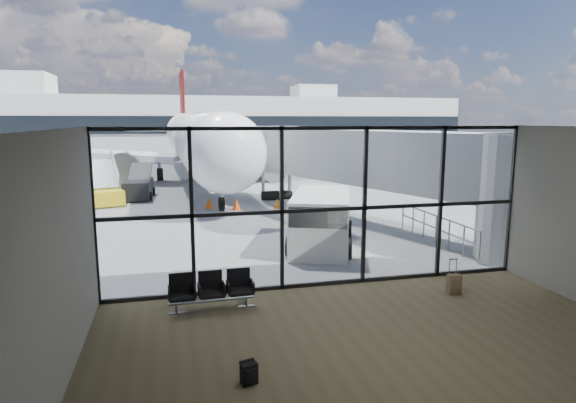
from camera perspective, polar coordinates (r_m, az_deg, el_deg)
name	(u,v)px	position (r m, az deg, el deg)	size (l,w,h in m)	color
ground	(211,163)	(52.87, -9.15, 4.47)	(220.00, 220.00, 0.00)	slate
lounge_shell	(406,233)	(8.93, 13.76, -3.62)	(12.02, 8.01, 4.51)	brown
glass_curtain_wall	(324,208)	(13.37, 4.27, -0.77)	(12.10, 0.12, 4.50)	white
jet_bridge	(381,164)	(21.61, 10.97, 4.43)	(8.00, 16.50, 4.33)	#A4A6A9
apron_railing	(436,225)	(19.10, 17.13, -2.69)	(0.06, 5.46, 1.11)	gray
far_terminal	(194,123)	(74.56, -11.04, 9.13)	(80.00, 12.20, 11.00)	silver
tree_3	(21,120)	(87.57, -29.10, 8.43)	(4.95, 4.95, 7.12)	#382619
tree_4	(62,116)	(86.20, -25.25, 9.14)	(5.61, 5.61, 8.07)	#382619
tree_5	(101,112)	(85.23, -21.27, 9.82)	(6.27, 6.27, 9.03)	#382619
seating_row	(211,288)	(12.31, -9.10, -10.14)	(2.10, 0.64, 0.93)	gray
backpack	(249,373)	(9.11, -4.62, -19.64)	(0.33, 0.32, 0.43)	black
suitcase	(454,284)	(13.89, 19.09, -9.23)	(0.36, 0.28, 0.96)	olive
airliner	(196,140)	(39.71, -10.87, 7.16)	(33.66, 38.96, 10.03)	white
service_van	(321,220)	(17.72, 3.96, -2.20)	(3.50, 5.01, 2.00)	white
belt_loader	(139,188)	(30.24, -17.28, 1.59)	(1.84, 4.27, 1.93)	black
mobile_stairs	(105,194)	(28.85, -20.85, 0.86)	(2.42, 3.65, 2.36)	gold
traffic_cone_a	(209,203)	(25.99, -9.34, -0.14)	(0.44, 0.44, 0.62)	#F0600C
traffic_cone_b	(236,205)	(25.34, -6.14, -0.36)	(0.41, 0.41, 0.59)	#E7430C
traffic_cone_c	(277,204)	(25.60, -1.30, -0.25)	(0.39, 0.39, 0.55)	#D0570A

